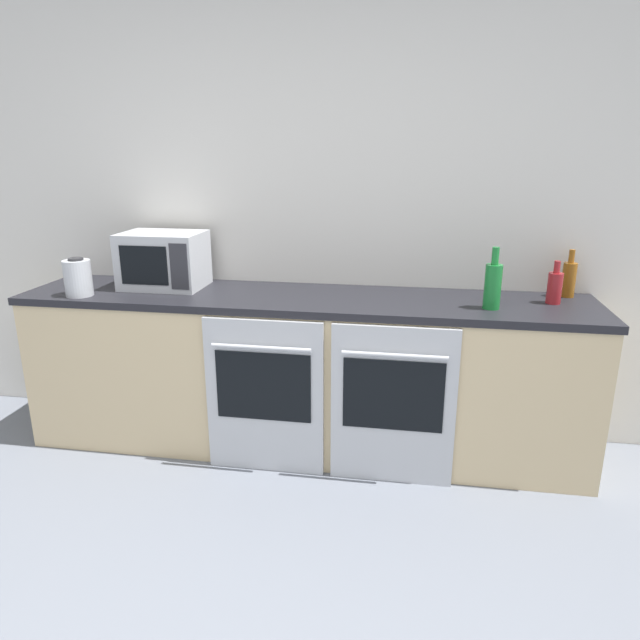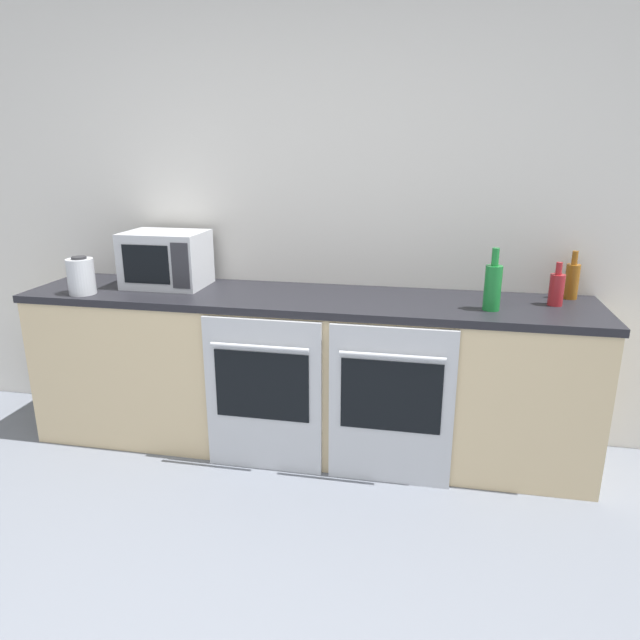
# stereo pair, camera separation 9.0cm
# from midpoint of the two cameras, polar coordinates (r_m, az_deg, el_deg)

# --- Properties ---
(wall_back) EXTENTS (10.00, 0.06, 2.60)m
(wall_back) POSITION_cam_midpoint_polar(r_m,az_deg,el_deg) (3.32, 0.36, 10.79)
(wall_back) COLOR silver
(wall_back) RESTS_ON ground_plane
(counter_back) EXTENTS (3.08, 0.62, 0.89)m
(counter_back) POSITION_cam_midpoint_polar(r_m,az_deg,el_deg) (3.22, -0.78, -5.19)
(counter_back) COLOR #D1B789
(counter_back) RESTS_ON ground_plane
(oven_left) EXTENTS (0.62, 0.06, 0.84)m
(oven_left) POSITION_cam_midpoint_polar(r_m,az_deg,el_deg) (2.98, -4.86, -7.52)
(oven_left) COLOR #B7BABF
(oven_left) RESTS_ON ground_plane
(oven_right) EXTENTS (0.62, 0.06, 0.84)m
(oven_right) POSITION_cam_midpoint_polar(r_m,az_deg,el_deg) (2.88, 7.98, -8.53)
(oven_right) COLOR #B7BABF
(oven_right) RESTS_ON ground_plane
(microwave) EXTENTS (0.45, 0.33, 0.31)m
(microwave) POSITION_cam_midpoint_polar(r_m,az_deg,el_deg) (3.37, -14.39, 5.91)
(microwave) COLOR #B7BABF
(microwave) RESTS_ON counter_back
(bottle_amber) EXTENTS (0.07, 0.07, 0.25)m
(bottle_amber) POSITION_cam_midpoint_polar(r_m,az_deg,el_deg) (3.29, 24.61, 3.65)
(bottle_amber) COLOR #8C5114
(bottle_amber) RESTS_ON counter_back
(bottle_green) EXTENTS (0.08, 0.08, 0.31)m
(bottle_green) POSITION_cam_midpoint_polar(r_m,az_deg,el_deg) (2.91, 17.75, 3.25)
(bottle_green) COLOR #19722D
(bottle_green) RESTS_ON counter_back
(bottle_red) EXTENTS (0.07, 0.07, 0.22)m
(bottle_red) POSITION_cam_midpoint_polar(r_m,az_deg,el_deg) (3.12, 23.35, 2.90)
(bottle_red) COLOR maroon
(bottle_red) RESTS_ON counter_back
(kettle) EXTENTS (0.14, 0.14, 0.21)m
(kettle) POSITION_cam_midpoint_polar(r_m,az_deg,el_deg) (3.34, -22.07, 4.08)
(kettle) COLOR #B7BABF
(kettle) RESTS_ON counter_back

